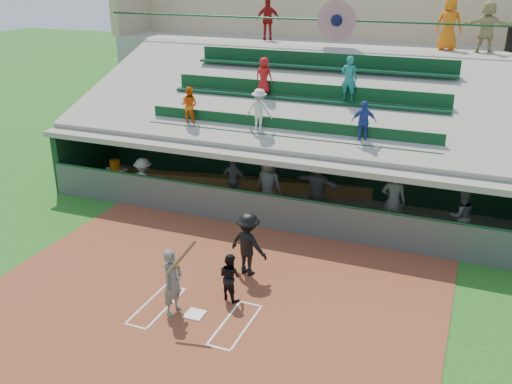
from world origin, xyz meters
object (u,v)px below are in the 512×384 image
at_px(white_table, 116,179).
at_px(water_cooler, 115,165).
at_px(batter_at_plate, 173,281).
at_px(catcher, 230,277).
at_px(home_plate, 195,314).

bearing_deg(white_table, water_cooler, 56.22).
distance_m(white_table, water_cooler, 0.51).
bearing_deg(batter_at_plate, water_cooler, 133.31).
height_order(batter_at_plate, white_table, batter_at_plate).
bearing_deg(catcher, white_table, -17.95).
height_order(white_table, water_cooler, water_cooler).
xyz_separation_m(home_plate, white_table, (-6.40, 6.14, 0.34)).
height_order(batter_at_plate, water_cooler, batter_at_plate).
height_order(batter_at_plate, catcher, batter_at_plate).
distance_m(batter_at_plate, catcher, 1.42).
xyz_separation_m(catcher, water_cooler, (-6.86, 5.23, 0.26)).
bearing_deg(batter_at_plate, catcher, 46.83).
bearing_deg(water_cooler, batter_at_plate, -46.69).
bearing_deg(home_plate, white_table, 136.18).
relative_size(white_table, water_cooler, 2.08).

